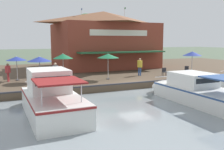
{
  "coord_description": "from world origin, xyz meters",
  "views": [
    {
      "loc": [
        18.41,
        -10.54,
        4.27
      ],
      "look_at": [
        -1.0,
        -1.79,
        1.3
      ],
      "focal_mm": 40.0,
      "sensor_mm": 36.0,
      "label": 1
    }
  ],
  "objects_px": {
    "patio_umbrella_by_entrance": "(16,59)",
    "cafe_chair_beside_entrance": "(43,82)",
    "cafe_chair_back_row_seat": "(164,71)",
    "tree_upstream_bank": "(86,29)",
    "waterfront_restaurant": "(104,39)",
    "person_mid_patio": "(55,70)",
    "person_near_entrance": "(140,65)",
    "person_at_quay_edge": "(8,70)",
    "patio_umbrella_near_quay_edge": "(192,54)",
    "patio_umbrella_far_corner": "(39,59)",
    "cafe_chair_under_first_umbrella": "(63,77)",
    "cafe_chair_mid_patio": "(187,69)",
    "tree_downstream_bank": "(132,34)",
    "motorboat_second_along": "(50,98)",
    "patio_umbrella_back_row": "(63,56)",
    "motorboat_outer_channel": "(197,91)",
    "patio_umbrella_mid_patio_right": "(108,56)"
  },
  "relations": [
    {
      "from": "patio_umbrella_near_quay_edge",
      "to": "cafe_chair_back_row_seat",
      "type": "xyz_separation_m",
      "value": [
        -0.96,
        -2.76,
        -1.82
      ]
    },
    {
      "from": "person_at_quay_edge",
      "to": "person_mid_patio",
      "type": "bearing_deg",
      "value": 57.86
    },
    {
      "from": "person_near_entrance",
      "to": "person_at_quay_edge",
      "type": "height_order",
      "value": "person_near_entrance"
    },
    {
      "from": "patio_umbrella_far_corner",
      "to": "person_near_entrance",
      "type": "relative_size",
      "value": 1.26
    },
    {
      "from": "patio_umbrella_far_corner",
      "to": "motorboat_second_along",
      "type": "height_order",
      "value": "patio_umbrella_far_corner"
    },
    {
      "from": "waterfront_restaurant",
      "to": "person_mid_patio",
      "type": "xyz_separation_m",
      "value": [
        10.52,
        -8.9,
        -2.74
      ]
    },
    {
      "from": "patio_umbrella_mid_patio_right",
      "to": "cafe_chair_beside_entrance",
      "type": "bearing_deg",
      "value": -74.08
    },
    {
      "from": "motorboat_outer_channel",
      "to": "tree_upstream_bank",
      "type": "relative_size",
      "value": 1.2
    },
    {
      "from": "patio_umbrella_near_quay_edge",
      "to": "cafe_chair_beside_entrance",
      "type": "xyz_separation_m",
      "value": [
        0.47,
        -15.29,
        -1.82
      ]
    },
    {
      "from": "cafe_chair_beside_entrance",
      "to": "patio_umbrella_near_quay_edge",
      "type": "bearing_deg",
      "value": 91.76
    },
    {
      "from": "patio_umbrella_far_corner",
      "to": "patio_umbrella_by_entrance",
      "type": "bearing_deg",
      "value": -134.91
    },
    {
      "from": "waterfront_restaurant",
      "to": "person_mid_patio",
      "type": "height_order",
      "value": "waterfront_restaurant"
    },
    {
      "from": "waterfront_restaurant",
      "to": "patio_umbrella_back_row",
      "type": "height_order",
      "value": "waterfront_restaurant"
    },
    {
      "from": "patio_umbrella_mid_patio_right",
      "to": "person_near_entrance",
      "type": "bearing_deg",
      "value": 102.58
    },
    {
      "from": "patio_umbrella_by_entrance",
      "to": "patio_umbrella_back_row",
      "type": "distance_m",
      "value": 4.19
    },
    {
      "from": "patio_umbrella_far_corner",
      "to": "person_at_quay_edge",
      "type": "height_order",
      "value": "patio_umbrella_far_corner"
    },
    {
      "from": "patio_umbrella_back_row",
      "to": "cafe_chair_under_first_umbrella",
      "type": "relative_size",
      "value": 2.88
    },
    {
      "from": "waterfront_restaurant",
      "to": "patio_umbrella_mid_patio_right",
      "type": "bearing_deg",
      "value": -20.46
    },
    {
      "from": "person_mid_patio",
      "to": "person_at_quay_edge",
      "type": "distance_m",
      "value": 4.41
    },
    {
      "from": "patio_umbrella_near_quay_edge",
      "to": "cafe_chair_beside_entrance",
      "type": "relative_size",
      "value": 3.02
    },
    {
      "from": "patio_umbrella_mid_patio_right",
      "to": "person_mid_patio",
      "type": "xyz_separation_m",
      "value": [
        -0.06,
        -4.96,
        -1.11
      ]
    },
    {
      "from": "cafe_chair_back_row_seat",
      "to": "patio_umbrella_far_corner",
      "type": "bearing_deg",
      "value": -96.81
    },
    {
      "from": "patio_umbrella_mid_patio_right",
      "to": "patio_umbrella_far_corner",
      "type": "relative_size",
      "value": 1.07
    },
    {
      "from": "patio_umbrella_by_entrance",
      "to": "person_near_entrance",
      "type": "xyz_separation_m",
      "value": [
        1.96,
        11.89,
        -0.85
      ]
    },
    {
      "from": "waterfront_restaurant",
      "to": "patio_umbrella_near_quay_edge",
      "type": "distance_m",
      "value": 13.02
    },
    {
      "from": "person_mid_patio",
      "to": "tree_upstream_bank",
      "type": "relative_size",
      "value": 0.23
    },
    {
      "from": "cafe_chair_mid_patio",
      "to": "patio_umbrella_far_corner",
      "type": "bearing_deg",
      "value": -93.96
    },
    {
      "from": "patio_umbrella_by_entrance",
      "to": "cafe_chair_beside_entrance",
      "type": "relative_size",
      "value": 2.63
    },
    {
      "from": "cafe_chair_back_row_seat",
      "to": "person_at_quay_edge",
      "type": "relative_size",
      "value": 0.52
    },
    {
      "from": "person_at_quay_edge",
      "to": "cafe_chair_back_row_seat",
      "type": "bearing_deg",
      "value": 79.35
    },
    {
      "from": "motorboat_second_along",
      "to": "tree_downstream_bank",
      "type": "distance_m",
      "value": 28.18
    },
    {
      "from": "tree_upstream_bank",
      "to": "waterfront_restaurant",
      "type": "bearing_deg",
      "value": 8.44
    },
    {
      "from": "patio_umbrella_by_entrance",
      "to": "patio_umbrella_far_corner",
      "type": "xyz_separation_m",
      "value": [
        1.77,
        1.78,
        0.02
      ]
    },
    {
      "from": "cafe_chair_back_row_seat",
      "to": "tree_upstream_bank",
      "type": "xyz_separation_m",
      "value": [
        -16.23,
        -3.01,
        4.9
      ]
    },
    {
      "from": "cafe_chair_mid_patio",
      "to": "tree_downstream_bank",
      "type": "relative_size",
      "value": 0.13
    },
    {
      "from": "patio_umbrella_by_entrance",
      "to": "cafe_chair_mid_patio",
      "type": "xyz_separation_m",
      "value": [
        2.85,
        17.38,
        -1.53
      ]
    },
    {
      "from": "person_near_entrance",
      "to": "motorboat_outer_channel",
      "type": "xyz_separation_m",
      "value": [
        9.45,
        -1.04,
        -0.97
      ]
    },
    {
      "from": "cafe_chair_under_first_umbrella",
      "to": "tree_upstream_bank",
      "type": "relative_size",
      "value": 0.11
    },
    {
      "from": "waterfront_restaurant",
      "to": "patio_umbrella_far_corner",
      "type": "height_order",
      "value": "waterfront_restaurant"
    },
    {
      "from": "patio_umbrella_near_quay_edge",
      "to": "person_at_quay_edge",
      "type": "relative_size",
      "value": 1.57
    },
    {
      "from": "cafe_chair_under_first_umbrella",
      "to": "patio_umbrella_near_quay_edge",
      "type": "bearing_deg",
      "value": 84.54
    },
    {
      "from": "patio_umbrella_near_quay_edge",
      "to": "person_at_quay_edge",
      "type": "xyz_separation_m",
      "value": [
        -3.75,
        -17.63,
        -1.28
      ]
    },
    {
      "from": "cafe_chair_under_first_umbrella",
      "to": "person_near_entrance",
      "type": "xyz_separation_m",
      "value": [
        -0.96,
        8.33,
        0.68
      ]
    },
    {
      "from": "cafe_chair_beside_entrance",
      "to": "cafe_chair_under_first_umbrella",
      "type": "bearing_deg",
      "value": 130.92
    },
    {
      "from": "patio_umbrella_near_quay_edge",
      "to": "person_near_entrance",
      "type": "xyz_separation_m",
      "value": [
        -2.23,
        -4.95,
        -1.14
      ]
    },
    {
      "from": "waterfront_restaurant",
      "to": "patio_umbrella_back_row",
      "type": "distance_m",
      "value": 11.59
    },
    {
      "from": "person_mid_patio",
      "to": "person_at_quay_edge",
      "type": "bearing_deg",
      "value": -122.14
    },
    {
      "from": "motorboat_second_along",
      "to": "patio_umbrella_mid_patio_right",
      "type": "bearing_deg",
      "value": 136.87
    },
    {
      "from": "cafe_chair_mid_patio",
      "to": "person_at_quay_edge",
      "type": "xyz_separation_m",
      "value": [
        -2.41,
        -18.18,
        0.55
      ]
    },
    {
      "from": "person_near_entrance",
      "to": "tree_upstream_bank",
      "type": "bearing_deg",
      "value": -176.86
    }
  ]
}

